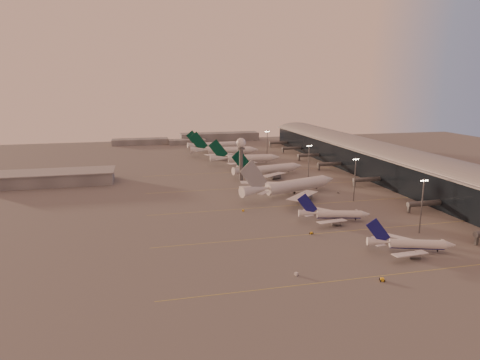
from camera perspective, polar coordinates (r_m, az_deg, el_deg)
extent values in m
plane|color=#575554|center=(181.65, 7.64, -8.48)|extent=(700.00, 700.00, 0.00)
cube|color=gold|center=(166.85, 21.98, -11.33)|extent=(180.00, 0.25, 0.02)
cube|color=gold|center=(202.20, 14.63, -6.55)|extent=(180.00, 0.25, 0.02)
cube|color=gold|center=(240.80, 9.63, -3.18)|extent=(180.00, 0.25, 0.02)
cube|color=gold|center=(281.30, 6.07, -0.74)|extent=(180.00, 0.25, 0.02)
cube|color=gold|center=(327.69, 3.16, 1.25)|extent=(180.00, 0.25, 0.02)
cube|color=black|center=(322.13, 18.71, 2.02)|extent=(36.00, 360.00, 18.00)
cylinder|color=gray|center=(320.67, 18.82, 3.60)|extent=(10.08, 360.00, 10.08)
cube|color=gray|center=(320.64, 18.82, 3.63)|extent=(40.00, 362.00, 0.80)
cube|color=#515458|center=(203.79, 29.01, -6.99)|extent=(1.20, 1.20, 4.40)
cylinder|color=#515458|center=(242.85, 23.60, -2.86)|extent=(22.00, 2.80, 2.80)
cube|color=#515458|center=(237.65, 21.61, -3.59)|extent=(1.20, 1.20, 4.40)
cylinder|color=#515458|center=(289.58, 16.77, 0.08)|extent=(22.00, 2.80, 2.80)
cube|color=#515458|center=(285.23, 15.00, -0.47)|extent=(1.20, 1.20, 4.40)
cylinder|color=#515458|center=(338.03, 12.05, 2.12)|extent=(22.00, 2.80, 2.80)
cube|color=#515458|center=(334.31, 10.48, 1.67)|extent=(1.20, 1.20, 4.40)
cylinder|color=#515458|center=(375.74, 9.31, 3.29)|extent=(22.00, 2.80, 2.80)
cube|color=#515458|center=(372.40, 7.88, 2.90)|extent=(1.20, 1.20, 4.40)
cylinder|color=#515458|center=(414.28, 7.08, 4.24)|extent=(22.00, 2.80, 2.80)
cube|color=#515458|center=(411.25, 5.76, 3.89)|extent=(1.20, 1.20, 4.40)
cylinder|color=#515458|center=(451.56, 5.30, 4.99)|extent=(22.00, 2.80, 2.80)
cube|color=#515458|center=(448.78, 4.08, 4.67)|extent=(1.20, 1.20, 4.40)
cube|color=slate|center=(309.23, -23.94, 0.21)|extent=(80.00, 25.00, 8.00)
cube|color=gray|center=(308.42, -24.01, 0.97)|extent=(82.00, 27.00, 0.60)
cylinder|color=#515458|center=(290.72, 0.15, 1.99)|extent=(2.60, 2.60, 22.00)
cylinder|color=#515458|center=(288.78, 0.15, 4.23)|extent=(5.20, 5.20, 1.20)
sphere|color=silver|center=(288.22, 0.15, 5.00)|extent=(6.40, 6.40, 6.40)
cylinder|color=#515458|center=(287.74, 0.15, 5.73)|extent=(0.16, 0.16, 2.00)
cylinder|color=#515458|center=(205.20, 23.07, -3.24)|extent=(0.56, 0.56, 25.00)
cube|color=#515458|center=(202.42, 23.37, 0.03)|extent=(3.60, 0.25, 0.25)
sphere|color=#FFEABF|center=(201.62, 23.01, -0.11)|extent=(0.56, 0.56, 0.56)
sphere|color=#FFEABF|center=(202.21, 23.24, -0.09)|extent=(0.56, 0.56, 0.56)
sphere|color=#FFEABF|center=(202.80, 23.47, -0.08)|extent=(0.56, 0.56, 0.56)
sphere|color=#FFEABF|center=(203.40, 23.70, -0.06)|extent=(0.56, 0.56, 0.56)
cylinder|color=#515458|center=(248.48, 15.05, 0.03)|extent=(0.56, 0.56, 25.00)
cube|color=#515458|center=(246.19, 15.22, 2.75)|extent=(3.60, 0.25, 0.25)
sphere|color=#FFEABF|center=(245.55, 14.90, 2.65)|extent=(0.56, 0.56, 0.56)
sphere|color=#FFEABF|center=(246.02, 15.11, 2.66)|extent=(0.56, 0.56, 0.56)
sphere|color=#FFEABF|center=(246.49, 15.31, 2.66)|extent=(0.56, 0.56, 0.56)
sphere|color=#FFEABF|center=(246.97, 15.52, 2.67)|extent=(0.56, 0.56, 0.56)
cylinder|color=#515458|center=(294.94, 9.15, 2.28)|extent=(0.56, 0.56, 25.00)
cube|color=#515458|center=(293.02, 9.23, 4.59)|extent=(3.60, 0.25, 0.25)
sphere|color=#FFEABF|center=(292.50, 8.95, 4.50)|extent=(0.56, 0.56, 0.56)
sphere|color=#FFEABF|center=(292.88, 9.14, 4.51)|extent=(0.56, 0.56, 0.56)
sphere|color=#FFEABF|center=(293.26, 9.32, 4.51)|extent=(0.56, 0.56, 0.56)
sphere|color=#FFEABF|center=(293.65, 9.50, 4.52)|extent=(0.56, 0.56, 0.56)
cylinder|color=#515458|center=(377.88, 3.64, 4.72)|extent=(0.56, 0.56, 25.00)
cube|color=#515458|center=(376.38, 3.67, 6.53)|extent=(3.60, 0.25, 0.25)
sphere|color=#FFEABF|center=(375.98, 3.45, 6.46)|extent=(0.56, 0.56, 0.56)
sphere|color=#FFEABF|center=(376.27, 3.59, 6.46)|extent=(0.56, 0.56, 0.56)
sphere|color=#FFEABF|center=(376.57, 3.74, 6.47)|extent=(0.56, 0.56, 0.56)
sphere|color=#FFEABF|center=(376.86, 3.88, 6.47)|extent=(0.56, 0.56, 0.56)
cube|color=slate|center=(481.58, -13.15, 5.02)|extent=(60.00, 18.00, 6.00)
cube|color=slate|center=(499.90, -2.76, 5.79)|extent=(90.00, 20.00, 9.00)
cube|color=slate|center=(474.62, -7.07, 5.09)|extent=(40.00, 15.00, 5.00)
cylinder|color=silver|center=(184.88, 22.53, -8.03)|extent=(21.15, 10.14, 3.59)
cylinder|color=navy|center=(185.16, 22.51, -8.27)|extent=(20.43, 9.06, 2.59)
cone|color=silver|center=(189.05, 26.20, -7.93)|extent=(5.02, 4.71, 3.59)
cone|color=silver|center=(180.78, 17.96, -7.98)|extent=(9.54, 6.23, 3.59)
cube|color=silver|center=(175.71, 21.72, -9.27)|extent=(15.64, 5.98, 1.13)
cylinder|color=slate|center=(178.91, 22.29, -9.49)|extent=(4.62, 3.52, 2.34)
cube|color=slate|center=(178.54, 22.32, -9.19)|extent=(0.34, 0.31, 1.44)
cube|color=silver|center=(191.58, 20.25, -7.31)|extent=(13.06, 13.53, 1.13)
cylinder|color=slate|center=(190.94, 21.12, -7.98)|extent=(4.62, 3.52, 2.34)
cube|color=slate|center=(190.60, 21.15, -7.69)|extent=(0.34, 0.31, 1.44)
cube|color=navy|center=(179.20, 17.92, -6.65)|extent=(9.45, 3.46, 10.71)
cube|color=silver|center=(177.04, 18.26, -8.42)|extent=(4.25, 2.04, 0.24)
cube|color=silver|center=(184.49, 17.70, -7.51)|extent=(3.98, 3.96, 0.24)
cylinder|color=black|center=(188.29, 24.82, -8.67)|extent=(0.47, 0.47, 0.95)
cylinder|color=black|center=(187.07, 21.77, -8.51)|extent=(1.14, 0.78, 1.04)
cylinder|color=black|center=(183.36, 22.14, -8.98)|extent=(1.14, 0.78, 1.04)
cylinder|color=silver|center=(213.48, 13.07, -4.59)|extent=(21.64, 8.65, 3.64)
cylinder|color=navy|center=(213.72, 13.06, -4.80)|extent=(20.98, 7.56, 2.62)
cone|color=silver|center=(216.64, 16.38, -4.53)|extent=(4.89, 4.53, 3.64)
cone|color=silver|center=(210.53, 9.04, -4.53)|extent=(9.58, 5.68, 3.64)
cube|color=silver|center=(204.23, 12.16, -5.54)|extent=(15.88, 7.26, 1.14)
cylinder|color=slate|center=(207.26, 12.73, -5.77)|extent=(4.59, 3.29, 2.37)
cube|color=slate|center=(206.94, 12.75, -5.51)|extent=(0.34, 0.30, 1.46)
cube|color=silver|center=(220.97, 11.23, -4.08)|extent=(13.92, 12.99, 1.14)
cylinder|color=slate|center=(219.98, 11.99, -4.65)|extent=(4.59, 3.29, 2.37)
cube|color=slate|center=(219.68, 12.00, -4.39)|extent=(0.34, 0.30, 1.46)
cube|color=navy|center=(209.17, 8.96, -3.35)|extent=(9.78, 2.72, 10.85)
cube|color=silver|center=(206.60, 9.21, -4.85)|extent=(4.37, 2.39, 0.24)
cube|color=silver|center=(214.41, 8.88, -4.18)|extent=(4.17, 3.84, 0.24)
cylinder|color=black|center=(216.15, 15.15, -5.19)|extent=(0.48, 0.48, 0.96)
cylinder|color=black|center=(215.80, 12.47, -5.05)|extent=(1.14, 0.72, 1.05)
cylinder|color=black|center=(211.88, 12.71, -5.40)|extent=(1.14, 0.72, 1.05)
cylinder|color=silver|center=(258.80, 7.54, -0.93)|extent=(42.49, 20.30, 6.67)
cylinder|color=silver|center=(259.16, 7.53, -1.25)|extent=(41.07, 18.26, 4.80)
cone|color=silver|center=(275.55, 11.60, -0.23)|extent=(9.99, 9.01, 6.67)
cone|color=silver|center=(240.67, 2.02, -1.67)|extent=(19.09, 12.17, 6.67)
cube|color=silver|center=(239.50, 8.35, -2.36)|extent=(26.02, 27.28, 1.98)
cylinder|color=slate|center=(246.53, 8.61, -2.58)|extent=(9.22, 6.80, 4.33)
cube|color=slate|center=(246.13, 8.62, -2.24)|extent=(0.39, 0.36, 2.67)
cube|color=silver|center=(266.36, 3.36, -0.70)|extent=(31.35, 11.72, 1.98)
cylinder|color=slate|center=(266.75, 4.78, -1.30)|extent=(9.22, 6.80, 4.33)
cube|color=slate|center=(266.38, 4.79, -0.98)|extent=(0.39, 0.36, 2.67)
cube|color=#93969A|center=(238.33, 1.86, 0.14)|extent=(17.58, 6.42, 19.78)
cube|color=silver|center=(233.91, 3.10, -2.06)|extent=(8.02, 8.04, 0.27)
cube|color=silver|center=(247.06, 0.86, -1.24)|extent=(8.57, 4.06, 0.27)
cylinder|color=black|center=(270.27, 10.15, -1.32)|extent=(0.54, 0.54, 1.08)
cylinder|color=black|center=(259.40, 6.60, -1.79)|extent=(1.29, 0.90, 1.18)
cylinder|color=black|center=(255.89, 7.27, -2.01)|extent=(1.29, 0.90, 1.18)
cylinder|color=silver|center=(311.00, 4.43, 1.35)|extent=(35.28, 13.18, 5.63)
cylinder|color=silver|center=(311.26, 4.43, 1.12)|extent=(34.25, 11.49, 4.05)
cone|color=silver|center=(321.94, 7.63, 1.67)|extent=(7.83, 6.98, 5.63)
cone|color=silver|center=(299.22, 0.35, 1.07)|extent=(15.51, 8.71, 5.63)
cube|color=silver|center=(294.56, 4.44, 0.51)|extent=(23.03, 20.98, 1.67)
cylinder|color=slate|center=(300.11, 4.80, 0.28)|extent=(7.39, 5.06, 3.66)
cube|color=slate|center=(299.82, 4.80, 0.53)|extent=(0.34, 0.30, 2.25)
cube|color=silver|center=(319.61, 1.76, 1.52)|extent=(25.99, 12.34, 1.67)
cylinder|color=slate|center=(319.08, 2.73, 1.06)|extent=(7.39, 5.06, 3.66)
cube|color=slate|center=(318.81, 2.73, 1.30)|extent=(0.34, 0.30, 2.25)
cube|color=#033828|center=(297.61, 0.22, 2.33)|extent=(15.18, 3.74, 16.66)
cube|color=silver|center=(293.19, 0.89, 0.85)|extent=(6.85, 6.20, 0.24)
cube|color=silver|center=(305.02, -0.26, 1.32)|extent=(7.16, 4.02, 0.24)
cylinder|color=black|center=(318.55, 6.48, 0.94)|extent=(0.49, 0.49, 0.97)
cylinder|color=black|center=(312.11, 3.78, 0.76)|extent=(1.15, 0.71, 1.07)
cylinder|color=black|center=(308.51, 4.17, 0.61)|extent=(1.15, 0.71, 1.07)
cylinder|color=silver|center=(352.02, 1.35, 2.75)|extent=(36.25, 8.57, 5.79)
cylinder|color=silver|center=(352.25, 1.35, 2.55)|extent=(35.41, 6.90, 4.17)
cone|color=silver|center=(356.45, 4.74, 2.84)|extent=(7.38, 6.31, 5.79)
cone|color=silver|center=(348.27, -2.78, 2.75)|extent=(15.46, 6.95, 5.79)
cube|color=silver|center=(336.08, 0.33, 2.10)|extent=(26.31, 15.95, 1.71)
cylinder|color=slate|center=(340.71, 0.96, 1.84)|extent=(7.22, 4.29, 3.76)
cube|color=slate|center=(340.45, 0.96, 2.06)|extent=(0.32, 0.27, 2.32)
cube|color=silver|center=(365.43, -0.44, 2.97)|extent=(25.24, 19.09, 1.71)
cylinder|color=slate|center=(363.05, 0.33, 2.52)|extent=(7.22, 4.29, 3.76)
cube|color=slate|center=(362.81, 0.33, 2.74)|extent=(0.32, 0.27, 2.32)
cube|color=#033828|center=(347.05, -2.92, 3.87)|extent=(15.91, 1.59, 17.14)
cube|color=silver|center=(341.42, -2.70, 2.58)|extent=(7.42, 4.98, 0.25)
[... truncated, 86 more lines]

